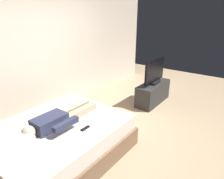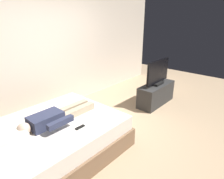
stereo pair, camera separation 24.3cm
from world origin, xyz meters
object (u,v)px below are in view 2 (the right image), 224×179
(pillow, at_px, (5,140))
(tv, at_px, (158,73))
(bed, at_px, (55,138))
(remote, at_px, (80,127))
(tv_stand, at_px, (156,94))
(person, at_px, (54,117))

(pillow, relative_size, tv, 0.55)
(bed, relative_size, remote, 13.32)
(pillow, bearing_deg, tv_stand, -4.20)
(pillow, height_order, person, person)
(person, bearing_deg, tv_stand, -5.28)
(tv_stand, relative_size, tv, 1.25)
(person, bearing_deg, tv, -5.28)
(pillow, height_order, remote, pillow)
(remote, bearing_deg, tv, 3.69)
(bed, xyz_separation_m, pillow, (-0.68, -0.00, 0.34))
(person, height_order, remote, person)
(bed, relative_size, pillow, 4.16)
(pillow, bearing_deg, bed, 0.00)
(bed, distance_m, tv_stand, 2.68)
(pillow, relative_size, remote, 3.20)
(person, distance_m, tv, 2.66)
(pillow, bearing_deg, tv, -4.20)
(remote, distance_m, tv, 2.51)
(bed, relative_size, tv, 2.27)
(bed, bearing_deg, tv, -5.26)
(remote, bearing_deg, tv_stand, 3.69)
(person, height_order, tv, tv)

